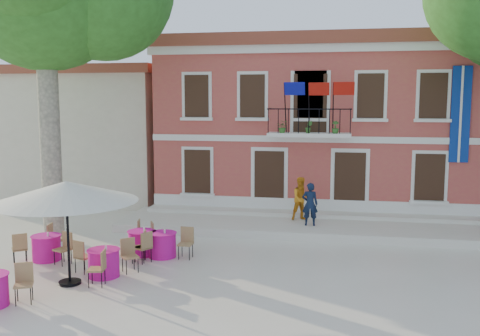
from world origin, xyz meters
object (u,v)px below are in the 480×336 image
(patio_umbrella, at_px, (66,192))
(pedestrian_orange, at_px, (302,199))
(cafe_table_4, at_px, (142,242))
(cafe_table_3, at_px, (162,243))
(cafe_table_1, at_px, (104,262))
(cafe_table_0, at_px, (46,246))
(pedestrian_navy, at_px, (310,204))

(patio_umbrella, bearing_deg, pedestrian_orange, 53.06)
(cafe_table_4, bearing_deg, cafe_table_3, -8.39)
(cafe_table_4, bearing_deg, cafe_table_1, -97.17)
(patio_umbrella, distance_m, cafe_table_4, 3.67)
(cafe_table_3, height_order, cafe_table_4, same)
(cafe_table_3, bearing_deg, patio_umbrella, -120.11)
(patio_umbrella, relative_size, cafe_table_3, 1.98)
(pedestrian_orange, xyz_separation_m, cafe_table_0, (-7.32, -5.61, -0.69))
(pedestrian_orange, bearing_deg, cafe_table_4, -159.23)
(cafe_table_0, bearing_deg, cafe_table_1, -25.13)
(patio_umbrella, distance_m, cafe_table_3, 3.82)
(pedestrian_orange, bearing_deg, cafe_table_3, -153.90)
(pedestrian_navy, xyz_separation_m, cafe_table_1, (-5.31, -5.89, -0.66))
(pedestrian_navy, bearing_deg, cafe_table_3, 37.66)
(patio_umbrella, relative_size, pedestrian_navy, 2.35)
(pedestrian_orange, distance_m, cafe_table_4, 6.55)
(pedestrian_navy, relative_size, pedestrian_orange, 0.96)
(pedestrian_navy, relative_size, cafe_table_0, 0.85)
(cafe_table_0, height_order, cafe_table_1, same)
(cafe_table_1, relative_size, cafe_table_3, 0.98)
(pedestrian_orange, bearing_deg, pedestrian_navy, -89.92)
(cafe_table_1, bearing_deg, cafe_table_0, 154.87)
(cafe_table_0, xyz_separation_m, cafe_table_3, (3.35, 0.97, 0.00))
(patio_umbrella, height_order, cafe_table_3, patio_umbrella)
(cafe_table_0, xyz_separation_m, cafe_table_1, (2.37, -1.11, 0.00))
(cafe_table_3, xyz_separation_m, cafe_table_4, (-0.71, 0.10, -0.01))
(patio_umbrella, xyz_separation_m, pedestrian_navy, (5.95, 6.61, -1.38))
(pedestrian_orange, distance_m, cafe_table_3, 6.14)
(pedestrian_navy, distance_m, pedestrian_orange, 0.90)
(cafe_table_1, distance_m, cafe_table_4, 2.20)
(cafe_table_3, bearing_deg, cafe_table_4, 171.61)
(patio_umbrella, relative_size, cafe_table_4, 1.88)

